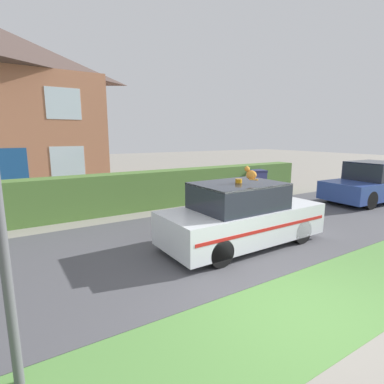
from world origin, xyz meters
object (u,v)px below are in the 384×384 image
at_px(cat, 250,174).
at_px(neighbour_car_near, 371,183).
at_px(house_left, 1,110).
at_px(wheelie_bin, 257,183).
at_px(police_car, 241,216).

distance_m(cat, neighbour_car_near, 7.66).
relative_size(cat, neighbour_car_near, 0.09).
height_order(house_left, wheelie_bin, house_left).
relative_size(neighbour_car_near, wheelie_bin, 3.47).
bearing_deg(police_car, house_left, 110.91).
xyz_separation_m(house_left, wheelie_bin, (8.90, -7.43, -3.16)).
distance_m(neighbour_car_near, wheelie_bin, 4.39).
bearing_deg(police_car, neighbour_car_near, 6.38).
xyz_separation_m(neighbour_car_near, house_left, (-12.10, 10.43, 3.02)).
height_order(cat, wheelie_bin, cat).
bearing_deg(neighbour_car_near, cat, 11.54).
bearing_deg(wheelie_bin, house_left, 158.33).
relative_size(police_car, neighbour_car_near, 0.99).
height_order(neighbour_car_near, house_left, house_left).
bearing_deg(wheelie_bin, neighbour_car_near, -25.00).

